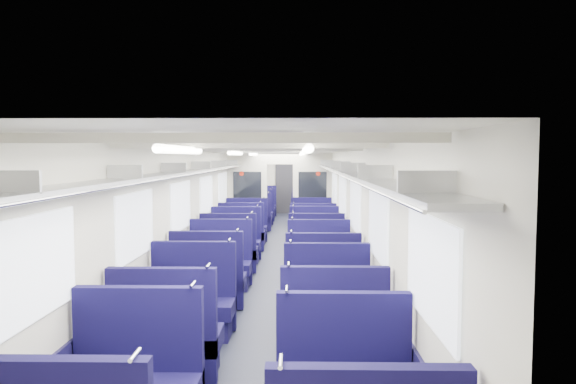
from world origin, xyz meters
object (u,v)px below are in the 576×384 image
Objects in this scene: seat_9 at (323,286)px; seat_15 at (314,243)px; seat_11 at (319,267)px; seat_19 at (311,228)px; seat_16 at (242,235)px; seat_20 at (254,219)px; seat_14 at (236,244)px; seat_27 at (307,208)px; bulkhead at (280,193)px; seat_17 at (313,236)px; seat_25 at (308,211)px; seat_8 at (208,283)px; seat_18 at (246,229)px; seat_26 at (262,207)px; seat_4 at (166,342)px; seat_10 at (220,266)px; seat_24 at (259,211)px; seat_23 at (309,215)px; end_door at (285,188)px; seat_6 at (192,306)px; seat_21 at (309,219)px; seat_7 at (327,309)px; seat_5 at (333,340)px; seat_12 at (229,253)px; seat_22 at (257,215)px; seat_13 at (316,253)px.

seat_9 is 1.00× the size of seat_15.
seat_19 is at bearing 90.00° from seat_11.
seat_16 is 1.00× the size of seat_20.
seat_14 is 1.00× the size of seat_27.
bulkhead is at bearing 105.59° from seat_15.
seat_17 is 1.00× the size of seat_25.
seat_8 and seat_18 have the same top height.
seat_16 is 3.23m from seat_20.
seat_25 is at bearing 90.00° from seat_9.
seat_4 is at bearing -90.00° from seat_26.
seat_14 is 2.28m from seat_18.
seat_10 and seat_20 have the same top height.
seat_15 is 6.61m from seat_25.
seat_10 and seat_24 have the same top height.
seat_27 is (0.00, 2.26, 0.00)m from seat_23.
end_door is 1.70× the size of seat_14.
seat_15 is 1.00× the size of seat_17.
seat_6 is 5.84m from seat_17.
seat_14 and seat_27 have the same top height.
seat_8 and seat_24 have the same top height.
seat_11 is 6.70m from seat_21.
seat_9 is (0.00, 1.13, 0.00)m from seat_7.
seat_11 is 6.89m from seat_20.
seat_5 is at bearing -90.00° from seat_15.
bulkhead is at bearing 66.21° from seat_16.
seat_5 is 1.00× the size of seat_20.
seat_23 is at bearing 75.99° from seat_12.
seat_7 is at bearing -55.39° from seat_10.
seat_6 and seat_17 have the same top height.
seat_4 and seat_20 have the same top height.
seat_17 is 1.00× the size of seat_18.
seat_10 is 4.46m from seat_18.
seat_26 is (-1.66, 12.58, 0.00)m from seat_7.
end_door is 1.70× the size of seat_22.
seat_8 is at bearing -115.63° from seat_15.
seat_20 is (-1.66, 5.42, 0.00)m from seat_13.
bulkhead is 2.75m from seat_22.
seat_26 is at bearing 90.00° from seat_12.
seat_15 is at bearing -90.00° from seat_21.
seat_27 is at bearing 90.00° from seat_7.
seat_6 is 1.00× the size of seat_14.
seat_7 is 11.34m from seat_25.
seat_6 is at bearing -90.00° from seat_10.
seat_23 is 2.88m from seat_26.
seat_27 is at bearing 90.00° from seat_23.
seat_25 is at bearing 77.14° from bulkhead.
seat_15 is at bearing -90.00° from seat_19.
seat_4 is 6.11m from seat_15.
seat_11 is (1.66, 1.10, 0.00)m from seat_8.
seat_8 is 1.00× the size of seat_27.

